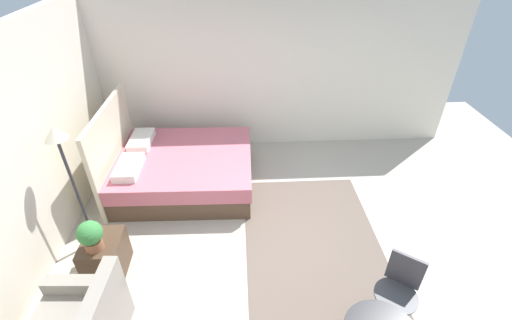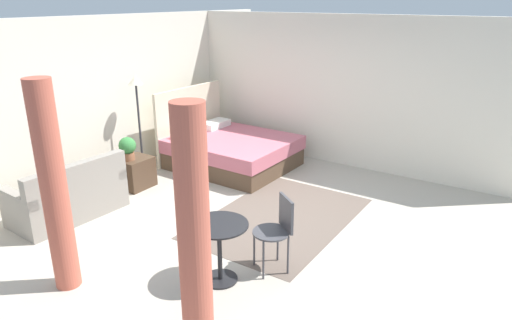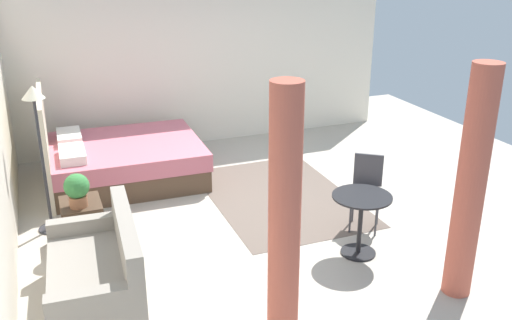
# 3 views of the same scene
# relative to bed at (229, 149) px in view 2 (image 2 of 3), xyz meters

# --- Properties ---
(ground_plane) EXTENTS (8.45, 9.19, 0.02)m
(ground_plane) POSITION_rel_bed_xyz_m (-1.47, -1.66, -0.32)
(ground_plane) COLOR #B2A899
(wall_back) EXTENTS (8.45, 0.12, 2.67)m
(wall_back) POSITION_rel_bed_xyz_m (-1.47, 1.43, 1.02)
(wall_back) COLOR silver
(wall_back) RESTS_ON ground
(wall_right) EXTENTS (0.12, 6.19, 2.67)m
(wall_right) POSITION_rel_bed_xyz_m (1.26, -1.66, 1.02)
(wall_right) COLOR silver
(wall_right) RESTS_ON ground
(area_rug) EXTENTS (2.57, 1.75, 0.01)m
(area_rug) POSITION_rel_bed_xyz_m (-1.32, -1.86, -0.31)
(area_rug) COLOR #66564C
(area_rug) RESTS_ON ground
(bed) EXTENTS (1.79, 2.11, 1.36)m
(bed) POSITION_rel_bed_xyz_m (0.00, 0.00, 0.00)
(bed) COLOR brown
(bed) RESTS_ON ground
(couch) EXTENTS (1.53, 0.87, 0.85)m
(couch) POSITION_rel_bed_xyz_m (-2.90, 0.64, -0.02)
(couch) COLOR gray
(couch) RESTS_ON ground
(nightstand) EXTENTS (0.51, 0.43, 0.49)m
(nightstand) POSITION_rel_bed_xyz_m (-1.65, 0.67, -0.06)
(nightstand) COLOR #473323
(nightstand) RESTS_ON ground
(potted_plant) EXTENTS (0.27, 0.27, 0.37)m
(potted_plant) POSITION_rel_bed_xyz_m (-1.75, 0.69, 0.39)
(potted_plant) COLOR #935B3D
(potted_plant) RESTS_ON nightstand
(floor_lamp) EXTENTS (0.30, 0.30, 1.72)m
(floor_lamp) POSITION_rel_bed_xyz_m (-1.19, 1.00, 0.96)
(floor_lamp) COLOR #2D2D33
(floor_lamp) RESTS_ON ground
(balcony_table) EXTENTS (0.63, 0.63, 0.69)m
(balcony_table) POSITION_rel_bed_xyz_m (-2.98, -2.07, 0.17)
(balcony_table) COLOR black
(balcony_table) RESTS_ON ground
(cafe_chair_near_window) EXTENTS (0.58, 0.58, 0.87)m
(cafe_chair_near_window) POSITION_rel_bed_xyz_m (-2.43, -2.47, 0.23)
(cafe_chair_near_window) COLOR #3F3F44
(cafe_chair_near_window) RESTS_ON ground
(curtain_left) EXTENTS (0.27, 0.27, 2.23)m
(curtain_left) POSITION_rel_bed_xyz_m (-3.94, -2.58, 0.80)
(curtain_left) COLOR #C15B47
(curtain_left) RESTS_ON ground
(curtain_right) EXTENTS (0.26, 0.26, 2.23)m
(curtain_right) POSITION_rel_bed_xyz_m (-3.94, -0.75, 0.80)
(curtain_right) COLOR #C15B47
(curtain_right) RESTS_ON ground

